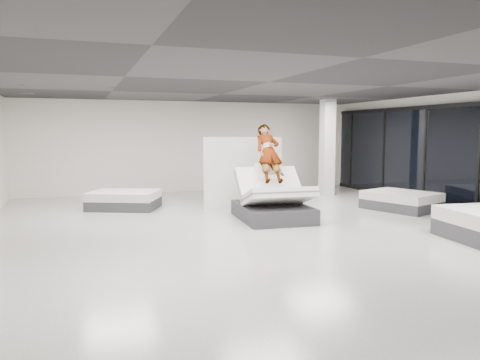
{
  "coord_description": "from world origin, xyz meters",
  "views": [
    {
      "loc": [
        -3.9,
        -9.35,
        2.16
      ],
      "look_at": [
        -0.28,
        1.08,
        1.0
      ],
      "focal_mm": 35.0,
      "sensor_mm": 36.0,
      "label": 1
    }
  ],
  "objects": [
    {
      "name": "room",
      "position": [
        0.0,
        0.0,
        1.6
      ],
      "size": [
        14.0,
        14.04,
        3.2
      ],
      "color": "beige",
      "rests_on": "ground"
    },
    {
      "name": "hero_bed",
      "position": [
        0.55,
        1.03,
        0.42
      ],
      "size": [
        1.75,
        2.23,
        1.36
      ],
      "color": "#38383D",
      "rests_on": "floor"
    },
    {
      "name": "person",
      "position": [
        0.58,
        1.35,
        1.33
      ],
      "size": [
        0.75,
        1.67,
        1.38
      ],
      "primitive_type": "imported",
      "rotation": [
        0.92,
        0.0,
        -0.08
      ],
      "color": "slate",
      "rests_on": "hero_bed"
    },
    {
      "name": "remote",
      "position": [
        0.77,
        0.99,
        1.12
      ],
      "size": [
        0.06,
        0.15,
        0.08
      ],
      "primitive_type": "cube",
      "rotation": [
        0.35,
        0.0,
        -0.08
      ],
      "color": "black",
      "rests_on": "person"
    },
    {
      "name": "divider_panel",
      "position": [
        0.41,
        2.8,
        1.0
      ],
      "size": [
        2.19,
        0.34,
        2.0
      ],
      "primitive_type": "cube",
      "rotation": [
        0.0,
        0.0,
        -0.11
      ],
      "color": "white",
      "rests_on": "floor"
    },
    {
      "name": "flat_bed_right_far",
      "position": [
        4.46,
        1.21,
        0.25
      ],
      "size": [
        1.88,
        2.16,
        0.5
      ],
      "color": "#38383D",
      "rests_on": "floor"
    },
    {
      "name": "flat_bed_left_far",
      "position": [
        -2.72,
        3.9,
        0.25
      ],
      "size": [
        2.19,
        1.96,
        0.5
      ],
      "color": "#38383D",
      "rests_on": "floor"
    },
    {
      "name": "column",
      "position": [
        4.0,
        4.5,
        1.6
      ],
      "size": [
        0.4,
        0.4,
        3.2
      ],
      "primitive_type": "cube",
      "color": "silver",
      "rests_on": "floor"
    },
    {
      "name": "storefront_glazing",
      "position": [
        5.9,
        0.0,
        1.45
      ],
      "size": [
        0.12,
        13.4,
        2.92
      ],
      "color": "#222939",
      "rests_on": "floor"
    }
  ]
}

